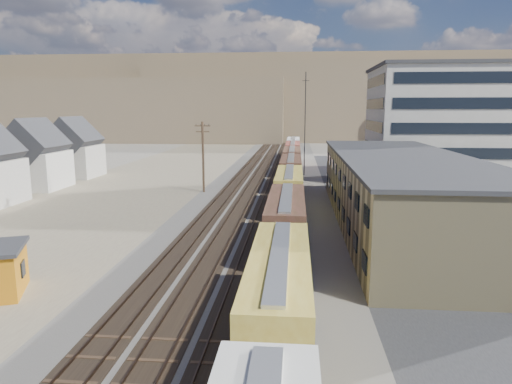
{
  "coord_description": "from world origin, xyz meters",
  "views": [
    {
      "loc": [
        4.54,
        -21.03,
        11.73
      ],
      "look_at": [
        0.34,
        26.57,
        3.0
      ],
      "focal_mm": 32.0,
      "sensor_mm": 36.0,
      "label": 1
    }
  ],
  "objects": [
    {
      "name": "office_tower",
      "position": [
        27.95,
        54.95,
        9.26
      ],
      "size": [
        22.6,
        18.6,
        18.45
      ],
      "color": "#9E998E",
      "rests_on": "ground"
    },
    {
      "name": "dirt_yard",
      "position": [
        -20.0,
        40.0,
        0.01
      ],
      "size": [
        24.0,
        180.0,
        0.03
      ],
      "primitive_type": "cube",
      "color": "#6F5F4C",
      "rests_on": "ground"
    },
    {
      "name": "rail_tracks",
      "position": [
        -0.55,
        50.0,
        0.11
      ],
      "size": [
        11.4,
        200.0,
        0.24
      ],
      "color": "black",
      "rests_on": "ground"
    },
    {
      "name": "asphalt_lot",
      "position": [
        22.0,
        35.0,
        0.02
      ],
      "size": [
        26.0,
        120.0,
        0.04
      ],
      "primitive_type": "cube",
      "color": "#232326",
      "rests_on": "ground"
    },
    {
      "name": "radio_mast",
      "position": [
        6.0,
        60.0,
        9.12
      ],
      "size": [
        1.2,
        0.16,
        18.0
      ],
      "color": "black",
      "rests_on": "ground"
    },
    {
      "name": "warehouse",
      "position": [
        14.98,
        25.0,
        3.65
      ],
      "size": [
        12.4,
        40.4,
        7.25
      ],
      "color": "tan",
      "rests_on": "ground"
    },
    {
      "name": "utility_pole_north",
      "position": [
        -8.5,
        42.0,
        5.3
      ],
      "size": [
        2.2,
        0.32,
        10.0
      ],
      "color": "#382619",
      "rests_on": "ground"
    },
    {
      "name": "hills_north",
      "position": [
        0.17,
        167.92,
        14.1
      ],
      "size": [
        265.0,
        80.0,
        32.0
      ],
      "color": "brown",
      "rests_on": "ground"
    },
    {
      "name": "ground",
      "position": [
        0.0,
        0.0,
        0.0
      ],
      "size": [
        300.0,
        300.0,
        0.0
      ],
      "primitive_type": "plane",
      "color": "#6B6356",
      "rests_on": "ground"
    },
    {
      "name": "ballast_bed",
      "position": [
        0.0,
        50.0,
        0.03
      ],
      "size": [
        18.0,
        200.0,
        0.06
      ],
      "primitive_type": "cube",
      "color": "#4C4742",
      "rests_on": "ground"
    },
    {
      "name": "freight_train",
      "position": [
        3.8,
        38.52,
        2.79
      ],
      "size": [
        3.0,
        119.74,
        4.46
      ],
      "color": "black",
      "rests_on": "ground"
    },
    {
      "name": "parked_car_blue",
      "position": [
        22.72,
        45.93,
        0.85
      ],
      "size": [
        4.59,
        6.67,
        1.69
      ],
      "primitive_type": "imported",
      "rotation": [
        0.0,
        0.0,
        0.32
      ],
      "color": "navy",
      "rests_on": "ground"
    },
    {
      "name": "parked_car_far",
      "position": [
        27.39,
        44.87,
        0.73
      ],
      "size": [
        2.23,
        4.49,
        1.47
      ],
      "primitive_type": "imported",
      "rotation": [
        0.0,
        0.0,
        0.12
      ],
      "color": "silver",
      "rests_on": "ground"
    }
  ]
}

